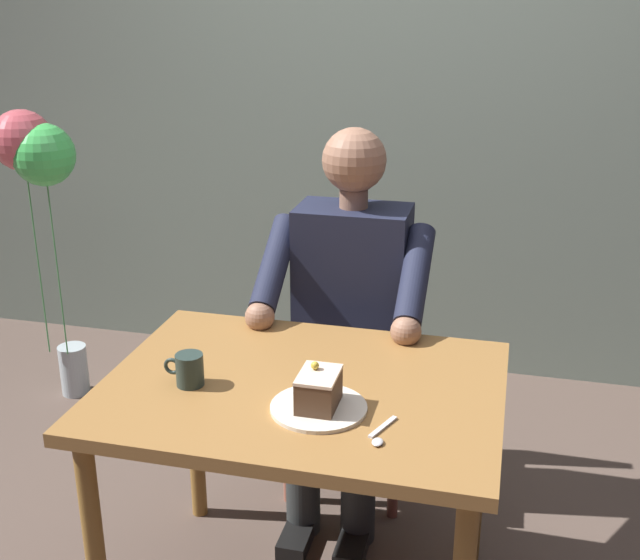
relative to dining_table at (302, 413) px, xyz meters
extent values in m
cube|color=gray|center=(0.00, -1.69, 0.88)|extent=(6.40, 0.12, 3.00)
cube|color=olive|center=(0.00, 0.00, 0.07)|extent=(1.02, 0.76, 0.04)
cylinder|color=olive|center=(0.45, 0.32, -0.28)|extent=(0.05, 0.05, 0.69)
cylinder|color=olive|center=(-0.45, -0.32, -0.28)|extent=(0.05, 0.05, 0.69)
cylinder|color=olive|center=(0.45, -0.32, -0.28)|extent=(0.05, 0.05, 0.69)
cube|color=#9B5947|center=(0.00, -0.64, -0.20)|extent=(0.42, 0.42, 0.04)
cube|color=#9B5947|center=(0.00, -0.83, 0.05)|extent=(0.38, 0.04, 0.45)
cylinder|color=#9B5947|center=(-0.18, -0.46, -0.41)|extent=(0.04, 0.04, 0.42)
cylinder|color=#9B5947|center=(0.18, -0.46, -0.41)|extent=(0.04, 0.04, 0.42)
cylinder|color=#9B5947|center=(-0.18, -0.82, -0.41)|extent=(0.04, 0.04, 0.42)
cylinder|color=#9B5947|center=(0.18, -0.82, -0.41)|extent=(0.04, 0.04, 0.42)
cube|color=#1E2237|center=(0.00, -0.62, 0.11)|extent=(0.36, 0.22, 0.57)
sphere|color=#946851|center=(0.00, -0.62, 0.54)|extent=(0.20, 0.20, 0.20)
cylinder|color=#946851|center=(0.00, -0.62, 0.42)|extent=(0.09, 0.09, 0.06)
cylinder|color=#1E2237|center=(-0.22, -0.48, 0.23)|extent=(0.08, 0.33, 0.26)
sphere|color=#946851|center=(-0.22, -0.32, 0.12)|extent=(0.09, 0.09, 0.09)
cylinder|color=#1E2237|center=(0.22, -0.48, 0.23)|extent=(0.08, 0.33, 0.26)
sphere|color=#946851|center=(0.22, -0.32, 0.12)|extent=(0.09, 0.09, 0.09)
cylinder|color=#2B2F2F|center=(-0.09, -0.50, -0.20)|extent=(0.13, 0.38, 0.14)
cylinder|color=#2B2F2F|center=(0.09, -0.50, -0.20)|extent=(0.13, 0.38, 0.14)
cylinder|color=#2B2F2F|center=(-0.09, -0.32, -0.42)|extent=(0.11, 0.11, 0.40)
cube|color=black|center=(-0.09, -0.26, -0.60)|extent=(0.09, 0.22, 0.05)
cylinder|color=#2B2F2F|center=(0.09, -0.32, -0.42)|extent=(0.11, 0.11, 0.40)
cube|color=black|center=(0.09, -0.26, -0.60)|extent=(0.09, 0.22, 0.05)
cylinder|color=silver|center=(-0.07, 0.12, 0.09)|extent=(0.24, 0.24, 0.01)
cube|color=#513724|center=(-0.07, 0.12, 0.14)|extent=(0.09, 0.12, 0.08)
cube|color=beige|center=(-0.07, 0.12, 0.18)|extent=(0.09, 0.13, 0.01)
sphere|color=gold|center=(-0.06, 0.10, 0.19)|extent=(0.02, 0.02, 0.02)
cylinder|color=#263631|center=(0.28, 0.08, 0.13)|extent=(0.07, 0.07, 0.08)
torus|color=#263631|center=(0.32, 0.08, 0.13)|extent=(0.05, 0.01, 0.05)
cylinder|color=black|center=(0.28, 0.08, 0.17)|extent=(0.06, 0.06, 0.01)
cube|color=silver|center=(-0.24, 0.17, 0.09)|extent=(0.05, 0.11, 0.01)
ellipsoid|color=silver|center=(-0.24, 0.24, 0.09)|extent=(0.03, 0.04, 0.01)
cylinder|color=#B2C1C6|center=(1.30, -0.98, -0.51)|extent=(0.12, 0.12, 0.22)
sphere|color=#D55761|center=(1.36, -0.92, 0.49)|extent=(0.24, 0.24, 0.24)
cylinder|color=#4C9956|center=(1.36, -0.92, -0.02)|extent=(0.01, 0.01, 0.78)
sphere|color=#47CC5B|center=(1.27, -0.92, 0.44)|extent=(0.24, 0.24, 0.24)
cylinder|color=#4C9956|center=(1.27, -0.92, -0.04)|extent=(0.01, 0.01, 0.72)
camera|label=1|loc=(-0.49, 1.77, 1.05)|focal=44.85mm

